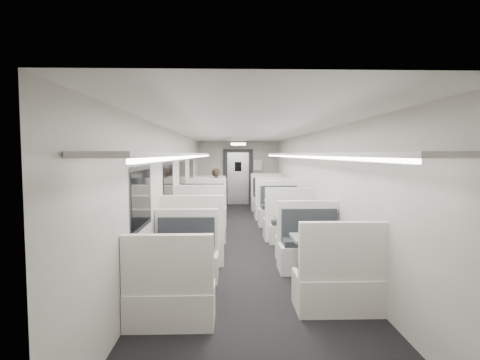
{
  "coord_description": "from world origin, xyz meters",
  "views": [
    {
      "loc": [
        -0.34,
        -8.13,
        1.93
      ],
      "look_at": [
        -0.04,
        1.96,
        1.22
      ],
      "focal_mm": 28.0,
      "sensor_mm": 36.0,
      "label": 1
    }
  ],
  "objects": [
    {
      "name": "exit_sign",
      "position": [
        0.0,
        5.44,
        2.28
      ],
      "size": [
        0.62,
        0.12,
        0.16
      ],
      "color": "black",
      "rests_on": "room"
    },
    {
      "name": "booth_left_a",
      "position": [
        -1.0,
        3.46,
        0.4
      ],
      "size": [
        1.09,
        2.21,
        1.18
      ],
      "color": "white",
      "rests_on": "room"
    },
    {
      "name": "booth_right_d",
      "position": [
        1.0,
        -2.88,
        0.38
      ],
      "size": [
        1.05,
        2.12,
        1.14
      ],
      "color": "white",
      "rests_on": "room"
    },
    {
      "name": "window_c",
      "position": [
        -1.49,
        -1.0,
        1.35
      ],
      "size": [
        0.02,
        1.18,
        0.84
      ],
      "primitive_type": "cube",
      "color": "black",
      "rests_on": "room"
    },
    {
      "name": "wall_notice",
      "position": [
        0.75,
        5.92,
        1.5
      ],
      "size": [
        0.32,
        0.02,
        0.4
      ],
      "primitive_type": "cube",
      "color": "silver",
      "rests_on": "room"
    },
    {
      "name": "booth_right_a",
      "position": [
        1.0,
        3.74,
        0.42
      ],
      "size": [
        1.15,
        2.33,
        1.25
      ],
      "color": "white",
      "rests_on": "room"
    },
    {
      "name": "booth_left_c",
      "position": [
        -1.0,
        -0.74,
        0.41
      ],
      "size": [
        1.13,
        2.28,
        1.22
      ],
      "color": "white",
      "rests_on": "room"
    },
    {
      "name": "vestibule_door",
      "position": [
        0.0,
        5.93,
        1.04
      ],
      "size": [
        1.1,
        0.13,
        2.1
      ],
      "color": "black",
      "rests_on": "room"
    },
    {
      "name": "booth_left_d",
      "position": [
        -1.0,
        -3.24,
        0.36
      ],
      "size": [
        0.98,
        1.99,
        1.07
      ],
      "color": "white",
      "rests_on": "room"
    },
    {
      "name": "luggage_rack_right",
      "position": [
        1.24,
        -0.3,
        1.92
      ],
      "size": [
        0.46,
        10.4,
        0.09
      ],
      "color": "white",
      "rests_on": "room"
    },
    {
      "name": "window_d",
      "position": [
        -1.49,
        -3.2,
        1.35
      ],
      "size": [
        0.02,
        1.18,
        0.84
      ],
      "primitive_type": "cube",
      "color": "black",
      "rests_on": "room"
    },
    {
      "name": "window_b",
      "position": [
        -1.49,
        1.2,
        1.35
      ],
      "size": [
        0.02,
        1.18,
        0.84
      ],
      "primitive_type": "cube",
      "color": "black",
      "rests_on": "room"
    },
    {
      "name": "room",
      "position": [
        0.0,
        0.0,
        1.2
      ],
      "size": [
        3.24,
        12.24,
        2.64
      ],
      "color": "black",
      "rests_on": "ground"
    },
    {
      "name": "booth_right_c",
      "position": [
        1.0,
        -0.81,
        0.35
      ],
      "size": [
        0.96,
        1.95,
        1.04
      ],
      "color": "white",
      "rests_on": "room"
    },
    {
      "name": "luggage_rack_left",
      "position": [
        -1.24,
        -0.3,
        1.92
      ],
      "size": [
        0.46,
        10.4,
        0.09
      ],
      "color": "white",
      "rests_on": "room"
    },
    {
      "name": "window_a",
      "position": [
        -1.49,
        3.4,
        1.35
      ],
      "size": [
        0.02,
        1.18,
        0.84
      ],
      "primitive_type": "cube",
      "color": "black",
      "rests_on": "room"
    },
    {
      "name": "booth_left_b",
      "position": [
        -1.0,
        0.91,
        0.42
      ],
      "size": [
        1.16,
        2.36,
        1.26
      ],
      "color": "white",
      "rests_on": "room"
    },
    {
      "name": "passenger",
      "position": [
        -0.72,
        3.17,
        0.76
      ],
      "size": [
        0.56,
        0.38,
        1.51
      ],
      "primitive_type": "imported",
      "rotation": [
        0.0,
        0.0,
        0.03
      ],
      "color": "black",
      "rests_on": "room"
    },
    {
      "name": "booth_right_b",
      "position": [
        1.0,
        1.01,
        0.4
      ],
      "size": [
        1.1,
        2.23,
        1.19
      ],
      "color": "white",
      "rests_on": "room"
    }
  ]
}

